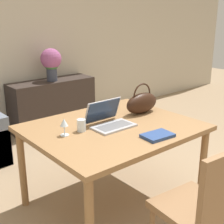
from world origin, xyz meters
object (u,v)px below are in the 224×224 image
object	(u,v)px
chair	(205,205)
handbag	(142,103)
wine_glass	(64,124)
drinking_glass	(81,125)
flower_vase	(51,62)
laptop	(109,119)

from	to	relation	value
chair	handbag	bearing A→B (deg)	70.86
chair	wine_glass	world-z (taller)	chair
drinking_glass	handbag	size ratio (longest dim) A/B	0.27
flower_vase	laptop	bearing A→B (deg)	-106.78
drinking_glass	flower_vase	size ratio (longest dim) A/B	0.21
drinking_glass	flower_vase	distance (m)	2.12
chair	wine_glass	bearing A→B (deg)	115.38
drinking_glass	handbag	xyz separation A→B (m)	(0.69, 0.02, 0.05)
chair	flower_vase	bearing A→B (deg)	83.51
drinking_glass	laptop	bearing A→B (deg)	-7.82
laptop	drinking_glass	bearing A→B (deg)	172.18
laptop	wine_glass	xyz separation A→B (m)	(-0.39, 0.04, 0.04)
chair	wine_glass	distance (m)	1.12
handbag	flower_vase	world-z (taller)	flower_vase
wine_glass	handbag	world-z (taller)	handbag
drinking_glass	handbag	world-z (taller)	handbag
chair	laptop	world-z (taller)	laptop
chair	handbag	distance (m)	1.18
laptop	handbag	distance (m)	0.45
laptop	handbag	size ratio (longest dim) A/B	0.95
wine_glass	drinking_glass	bearing A→B (deg)	-2.83
chair	flower_vase	size ratio (longest dim) A/B	2.00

